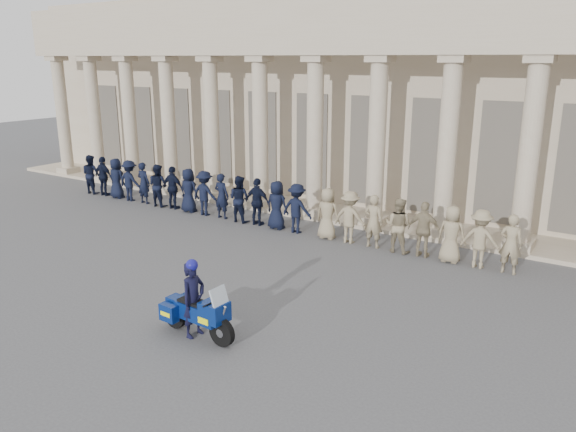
% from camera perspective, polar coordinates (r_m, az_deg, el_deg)
% --- Properties ---
extents(ground, '(90.00, 90.00, 0.00)m').
position_cam_1_polar(ground, '(15.76, -8.20, -7.56)').
color(ground, '#49494C').
rests_on(ground, ground).
extents(building, '(40.00, 12.50, 9.00)m').
position_cam_1_polar(building, '(27.35, 12.53, 11.90)').
color(building, tan).
rests_on(building, ground).
extents(officer_rank, '(19.68, 0.69, 1.83)m').
position_cam_1_polar(officer_rank, '(21.57, -3.86, 1.57)').
color(officer_rank, black).
rests_on(officer_rank, ground).
extents(motorcycle, '(2.16, 0.89, 1.39)m').
position_cam_1_polar(motorcycle, '(13.13, -9.13, -9.67)').
color(motorcycle, black).
rests_on(motorcycle, ground).
extents(rider, '(0.46, 0.67, 1.87)m').
position_cam_1_polar(rider, '(13.07, -9.58, -8.23)').
color(rider, black).
rests_on(rider, ground).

